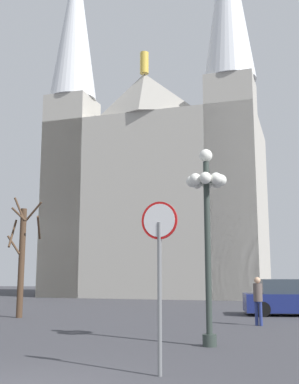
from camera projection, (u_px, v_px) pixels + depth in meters
The scene contains 6 objects.
cathedral at pixel (158, 184), 40.51m from camera, with size 18.56×13.66×31.69m.
stop_sign at pixel (159, 254), 8.90m from camera, with size 0.71×0.19×3.17m.
street_lamp at pixel (207, 209), 12.64m from camera, with size 1.08×1.08×5.15m.
bare_tree at pixel (22, 256), 20.38m from camera, with size 1.53×1.52×5.10m.
parked_car_near_navy at pixel (292, 298), 21.11m from camera, with size 4.46×2.18×1.59m.
pedestrian_walking at pixel (258, 296), 17.05m from camera, with size 0.32×0.32×1.70m.
Camera 1 is at (3.50, -7.27, 1.82)m, focal length 44.51 mm.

